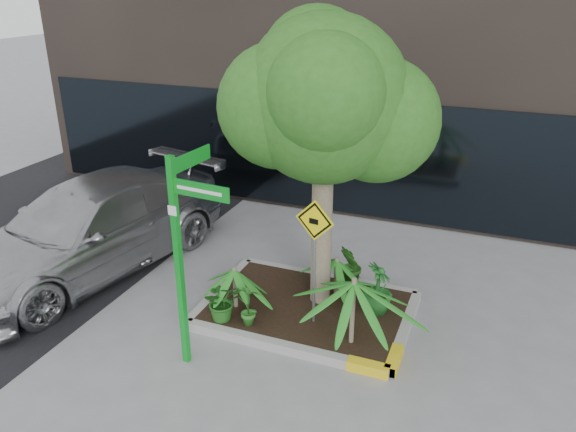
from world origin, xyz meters
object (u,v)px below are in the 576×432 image
at_px(street_sign_post, 183,241).
at_px(cattle_sign, 314,242).
at_px(parked_car, 90,228).
at_px(tree, 325,100).

distance_m(street_sign_post, cattle_sign, 1.94).
bearing_deg(street_sign_post, cattle_sign, 49.51).
height_order(parked_car, cattle_sign, cattle_sign).
bearing_deg(cattle_sign, street_sign_post, -125.53).
relative_size(street_sign_post, cattle_sign, 1.51).
bearing_deg(street_sign_post, tree, 63.69).
bearing_deg(cattle_sign, parked_car, -175.21).
distance_m(tree, cattle_sign, 2.07).
height_order(tree, parked_car, tree).
bearing_deg(parked_car, cattle_sign, 6.95).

